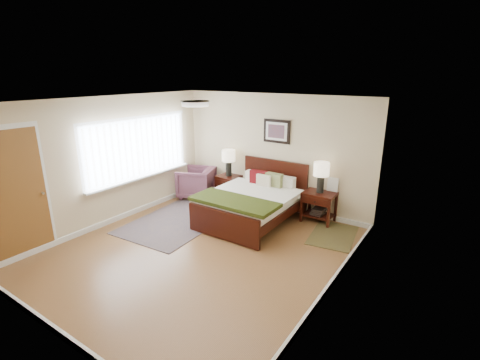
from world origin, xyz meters
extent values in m
plane|color=brown|center=(0.00, 0.00, 0.00)|extent=(5.00, 5.00, 0.00)
cube|color=beige|center=(0.00, 2.50, 1.25)|extent=(4.50, 0.04, 2.50)
cube|color=beige|center=(0.00, -2.50, 1.25)|extent=(4.50, 0.04, 2.50)
cube|color=beige|center=(-2.25, 0.00, 1.25)|extent=(0.04, 5.00, 2.50)
cube|color=beige|center=(2.25, 0.00, 1.25)|extent=(0.04, 5.00, 2.50)
cube|color=white|center=(0.00, 0.00, 2.50)|extent=(4.50, 5.00, 0.02)
cube|color=silver|center=(-2.23, 0.70, 1.40)|extent=(0.02, 2.72, 1.32)
cube|color=silver|center=(-2.21, 0.70, 1.40)|extent=(0.01, 2.60, 1.20)
cube|color=silver|center=(-2.18, 0.70, 0.77)|extent=(0.10, 2.72, 0.04)
cube|color=silver|center=(-2.23, -1.75, 1.09)|extent=(0.01, 1.00, 2.18)
cube|color=brown|center=(-2.23, -1.75, 1.05)|extent=(0.01, 0.90, 2.10)
cylinder|color=#999999|center=(-2.20, -1.37, 1.00)|extent=(0.04, 0.04, 0.04)
cylinder|color=white|center=(0.00, 0.00, 2.46)|extent=(0.40, 0.40, 0.07)
cylinder|color=beige|center=(0.00, 0.00, 2.50)|extent=(0.44, 0.44, 0.01)
cube|color=#330E07|center=(0.09, 2.46, 0.56)|extent=(1.54, 0.06, 1.08)
cube|color=#330E07|center=(0.09, 0.52, 0.29)|extent=(1.54, 0.06, 0.54)
cube|color=#330E07|center=(-0.64, 1.49, 0.31)|extent=(0.06, 1.92, 0.17)
cube|color=#330E07|center=(0.82, 1.49, 0.31)|extent=(0.06, 1.92, 0.17)
cube|color=silver|center=(0.09, 1.49, 0.43)|extent=(1.44, 1.90, 0.21)
cube|color=silver|center=(0.09, 1.39, 0.58)|extent=(1.62, 1.67, 0.10)
cube|color=#2A340F|center=(0.09, 0.88, 0.63)|extent=(1.66, 0.70, 0.07)
cube|color=silver|center=(-0.24, 2.22, 0.71)|extent=(0.48, 0.18, 0.25)
cube|color=silver|center=(0.43, 2.22, 0.71)|extent=(0.48, 0.18, 0.25)
cube|color=#56090D|center=(-0.12, 2.10, 0.75)|extent=(0.38, 0.17, 0.31)
cube|color=olive|center=(0.27, 2.10, 0.75)|extent=(0.37, 0.16, 0.31)
cube|color=beige|center=(0.07, 2.02, 0.73)|extent=(0.33, 0.13, 0.27)
cube|color=black|center=(0.09, 2.48, 1.72)|extent=(0.62, 0.03, 0.50)
cube|color=silver|center=(0.09, 2.46, 1.72)|extent=(0.50, 0.01, 0.38)
cube|color=#A52D23|center=(0.09, 2.44, 1.72)|extent=(0.38, 0.01, 0.28)
cube|color=#330E07|center=(-1.03, 2.27, 0.58)|extent=(0.50, 0.45, 0.05)
cube|color=#330E07|center=(-1.25, 2.07, 0.28)|extent=(0.05, 0.05, 0.56)
cube|color=#330E07|center=(-0.81, 2.07, 0.28)|extent=(0.05, 0.05, 0.56)
cube|color=#330E07|center=(-1.25, 2.47, 0.28)|extent=(0.05, 0.05, 0.56)
cube|color=#330E07|center=(-0.81, 2.47, 0.28)|extent=(0.05, 0.05, 0.56)
cube|color=#330E07|center=(-1.03, 2.06, 0.48)|extent=(0.44, 0.03, 0.14)
cube|color=#330E07|center=(1.21, 2.27, 0.60)|extent=(0.63, 0.47, 0.05)
cube|color=#330E07|center=(0.93, 2.07, 0.29)|extent=(0.05, 0.05, 0.58)
cube|color=#330E07|center=(1.49, 2.07, 0.29)|extent=(0.05, 0.05, 0.58)
cube|color=#330E07|center=(0.93, 2.47, 0.29)|extent=(0.05, 0.05, 0.58)
cube|color=#330E07|center=(1.49, 2.47, 0.29)|extent=(0.05, 0.05, 0.58)
cube|color=#330E07|center=(1.21, 2.05, 0.50)|extent=(0.57, 0.03, 0.14)
cube|color=#330E07|center=(1.21, 2.27, 0.14)|extent=(0.57, 0.41, 0.03)
cube|color=black|center=(1.21, 2.27, 0.17)|extent=(0.23, 0.29, 0.03)
cube|color=black|center=(1.21, 2.27, 0.20)|extent=(0.23, 0.29, 0.03)
cube|color=black|center=(1.21, 2.27, 0.24)|extent=(0.23, 0.29, 0.03)
cube|color=black|center=(1.21, 2.27, 0.28)|extent=(0.23, 0.29, 0.03)
cylinder|color=black|center=(-1.03, 2.27, 0.77)|extent=(0.14, 0.14, 0.32)
cylinder|color=black|center=(-1.03, 2.27, 0.95)|extent=(0.02, 0.02, 0.06)
cylinder|color=beige|center=(-1.03, 2.27, 1.09)|extent=(0.31, 0.31, 0.26)
cylinder|color=black|center=(1.21, 2.27, 0.79)|extent=(0.14, 0.14, 0.32)
cylinder|color=black|center=(1.21, 2.27, 0.97)|extent=(0.02, 0.02, 0.06)
cylinder|color=beige|center=(1.21, 2.27, 1.11)|extent=(0.31, 0.31, 0.26)
imported|color=brown|center=(-1.80, 2.00, 0.37)|extent=(1.03, 1.02, 0.74)
cube|color=#0B1439|center=(-1.17, 0.62, 0.01)|extent=(1.68, 2.27, 0.01)
cube|color=black|center=(1.70, 1.80, 0.01)|extent=(0.92, 1.25, 0.01)
camera|label=1|loc=(3.53, -4.05, 2.90)|focal=26.00mm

